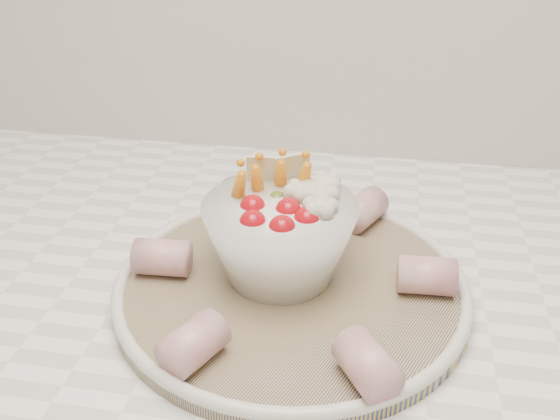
# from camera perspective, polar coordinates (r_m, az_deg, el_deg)

# --- Properties ---
(serving_platter) EXTENTS (0.44, 0.44, 0.02)m
(serving_platter) POSITION_cam_1_polar(r_m,az_deg,el_deg) (0.59, 1.05, -6.86)
(serving_platter) COLOR navy
(serving_platter) RESTS_ON kitchen_counter
(veggie_bowl) EXTENTS (0.14, 0.14, 0.11)m
(veggie_bowl) POSITION_cam_1_polar(r_m,az_deg,el_deg) (0.58, 0.10, -2.35)
(veggie_bowl) COLOR white
(veggie_bowl) RESTS_ON serving_platter
(cured_meat_rolls) EXTENTS (0.30, 0.30, 0.03)m
(cured_meat_rolls) POSITION_cam_1_polar(r_m,az_deg,el_deg) (0.58, 1.07, -5.16)
(cured_meat_rolls) COLOR #B0505F
(cured_meat_rolls) RESTS_ON serving_platter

